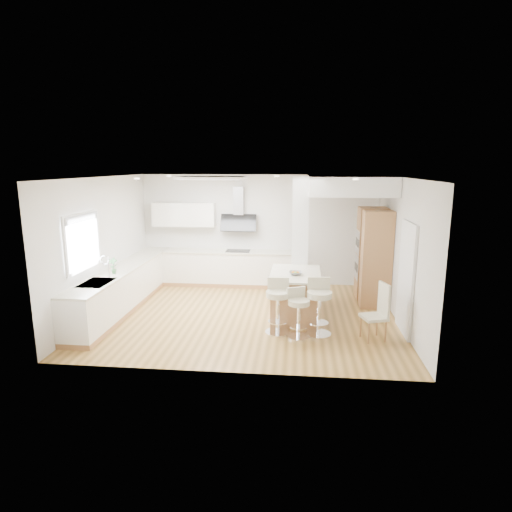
# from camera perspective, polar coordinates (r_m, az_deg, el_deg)

# --- Properties ---
(ground) EXTENTS (6.00, 6.00, 0.00)m
(ground) POSITION_cam_1_polar(r_m,az_deg,el_deg) (8.90, -1.15, -7.88)
(ground) COLOR #AE8140
(ground) RESTS_ON ground
(ceiling) EXTENTS (6.00, 5.00, 0.02)m
(ceiling) POSITION_cam_1_polar(r_m,az_deg,el_deg) (8.90, -1.15, -7.88)
(ceiling) COLOR white
(ceiling) RESTS_ON ground
(wall_back) EXTENTS (6.00, 0.04, 2.80)m
(wall_back) POSITION_cam_1_polar(r_m,az_deg,el_deg) (10.98, 0.38, 3.49)
(wall_back) COLOR silver
(wall_back) RESTS_ON ground
(wall_left) EXTENTS (0.04, 5.00, 2.80)m
(wall_left) POSITION_cam_1_polar(r_m,az_deg,el_deg) (9.37, -19.73, 1.29)
(wall_left) COLOR silver
(wall_left) RESTS_ON ground
(wall_right) EXTENTS (0.04, 5.00, 2.80)m
(wall_right) POSITION_cam_1_polar(r_m,az_deg,el_deg) (8.70, 18.84, 0.57)
(wall_right) COLOR silver
(wall_right) RESTS_ON ground
(skylight) EXTENTS (4.10, 2.10, 0.06)m
(skylight) POSITION_cam_1_polar(r_m,az_deg,el_deg) (9.09, -5.80, 10.33)
(skylight) COLOR white
(skylight) RESTS_ON ground
(window_left) EXTENTS (0.06, 1.28, 1.07)m
(window_left) POSITION_cam_1_polar(r_m,az_deg,el_deg) (8.51, -22.16, 2.10)
(window_left) COLOR white
(window_left) RESTS_ON ground
(doorway_right) EXTENTS (0.05, 1.00, 2.10)m
(doorway_right) POSITION_cam_1_polar(r_m,az_deg,el_deg) (8.21, 19.39, -2.99)
(doorway_right) COLOR #473E38
(doorway_right) RESTS_ON ground
(counter_left) EXTENTS (0.63, 4.50, 1.35)m
(counter_left) POSITION_cam_1_polar(r_m,az_deg,el_deg) (9.66, -17.15, -3.96)
(counter_left) COLOR #AF7C4B
(counter_left) RESTS_ON ground
(counter_back) EXTENTS (3.62, 0.63, 2.50)m
(counter_back) POSITION_cam_1_polar(r_m,az_deg,el_deg) (10.96, -4.53, -0.31)
(counter_back) COLOR #AF7C4B
(counter_back) RESTS_ON ground
(pillar) EXTENTS (0.35, 0.35, 2.80)m
(pillar) POSITION_cam_1_polar(r_m,az_deg,el_deg) (9.40, 5.88, 1.98)
(pillar) COLOR white
(pillar) RESTS_ON ground
(soffit) EXTENTS (1.78, 2.20, 0.40)m
(soffit) POSITION_cam_1_polar(r_m,az_deg,el_deg) (9.78, 12.28, 9.24)
(soffit) COLOR white
(soffit) RESTS_ON ground
(oven_column) EXTENTS (0.63, 1.21, 2.10)m
(oven_column) POSITION_cam_1_polar(r_m,az_deg,el_deg) (9.88, 15.31, 0.03)
(oven_column) COLOR #AF7C4B
(oven_column) RESTS_ON ground
(peninsula) EXTENTS (1.01, 1.51, 0.99)m
(peninsula) POSITION_cam_1_polar(r_m,az_deg,el_deg) (8.73, 5.25, -5.13)
(peninsula) COLOR #AF7C4B
(peninsula) RESTS_ON ground
(bar_stool_a) EXTENTS (0.47, 0.47, 1.02)m
(bar_stool_a) POSITION_cam_1_polar(r_m,az_deg,el_deg) (7.83, 2.94, -6.29)
(bar_stool_a) COLOR white
(bar_stool_a) RESTS_ON ground
(bar_stool_b) EXTENTS (0.53, 0.53, 0.90)m
(bar_stool_b) POSITION_cam_1_polar(r_m,az_deg,el_deg) (7.69, 5.67, -7.22)
(bar_stool_b) COLOR white
(bar_stool_b) RESTS_ON ground
(bar_stool_c) EXTENTS (0.50, 0.50, 1.04)m
(bar_stool_c) POSITION_cam_1_polar(r_m,az_deg,el_deg) (7.82, 8.40, -6.32)
(bar_stool_c) COLOR white
(bar_stool_c) RESTS_ON ground
(dining_chair) EXTENTS (0.50, 0.50, 1.02)m
(dining_chair) POSITION_cam_1_polar(r_m,az_deg,el_deg) (7.85, 16.06, -6.90)
(dining_chair) COLOR beige
(dining_chair) RESTS_ON ground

